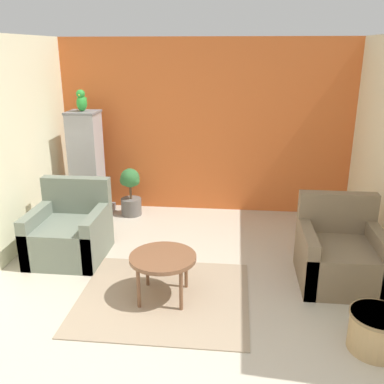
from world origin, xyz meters
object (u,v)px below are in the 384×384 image
at_px(armchair_right, 340,256).
at_px(birdcage, 87,169).
at_px(wicker_basket, 376,330).
at_px(armchair_left, 70,233).
at_px(parrot, 82,101).
at_px(potted_plant, 130,191).
at_px(coffee_table, 163,260).

height_order(armchair_right, birdcage, birdcage).
bearing_deg(wicker_basket, armchair_right, 93.41).
distance_m(armchair_left, birdcage, 1.38).
bearing_deg(armchair_left, parrot, 98.97).
bearing_deg(wicker_basket, parrot, 141.12).
height_order(parrot, potted_plant, parrot).
xyz_separation_m(armchair_left, parrot, (-0.21, 1.30, 1.39)).
xyz_separation_m(armchair_right, parrot, (-3.24, 1.57, 1.39)).
height_order(armchair_left, potted_plant, armchair_left).
distance_m(birdcage, potted_plant, 0.70).
bearing_deg(potted_plant, parrot, -172.36).
relative_size(armchair_right, potted_plant, 1.25).
distance_m(coffee_table, parrot, 2.84).
bearing_deg(wicker_basket, coffee_table, 162.72).
relative_size(armchair_right, wicker_basket, 1.93).
bearing_deg(wicker_basket, potted_plant, 134.58).
relative_size(birdcage, parrot, 5.11).
bearing_deg(birdcage, wicker_basket, -38.85).
xyz_separation_m(armchair_right, wicker_basket, (0.07, -1.10, -0.11)).
xyz_separation_m(coffee_table, armchair_right, (1.79, 0.52, -0.13)).
relative_size(coffee_table, armchair_left, 0.74).
xyz_separation_m(armchair_left, armchair_right, (3.04, -0.27, 0.00)).
xyz_separation_m(coffee_table, armchair_left, (-1.25, 0.79, -0.13)).
height_order(birdcage, potted_plant, birdcage).
relative_size(armchair_left, parrot, 2.94).
bearing_deg(armchair_left, potted_plant, 74.07).
bearing_deg(wicker_basket, armchair_left, 156.25).
relative_size(coffee_table, armchair_right, 0.74).
bearing_deg(parrot, birdcage, -90.00).
xyz_separation_m(parrot, wicker_basket, (3.31, -2.67, -1.49)).
bearing_deg(birdcage, parrot, 90.00).
relative_size(armchair_right, parrot, 2.94).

